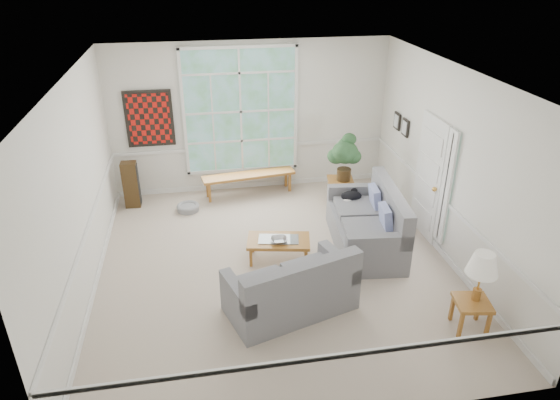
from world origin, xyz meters
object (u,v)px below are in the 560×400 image
Objects in this scene: loveseat_right at (366,219)px; side_table at (470,315)px; loveseat_front at (290,281)px; end_table at (340,191)px; coffee_table at (279,249)px.

loveseat_right reaches higher than side_table.
end_table is at bearing 45.13° from loveseat_front.
loveseat_front reaches higher than coffee_table.
side_table is (2.23, -0.81, -0.24)m from loveseat_front.
coffee_table is at bearing 70.17° from loveseat_front.
loveseat_front is 3.84× the size of side_table.
loveseat_front is (-1.54, -1.40, -0.06)m from loveseat_right.
side_table is (0.64, -3.87, -0.02)m from end_table.
loveseat_front is 1.73× the size of coffee_table.
loveseat_front is 3.46m from end_table.
loveseat_front is 3.52× the size of end_table.
coffee_table is at bearing 136.67° from side_table.
coffee_table is at bearing -168.11° from loveseat_right.
side_table is at bearing -32.25° from coffee_table.
loveseat_right is 4.30× the size of side_table.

